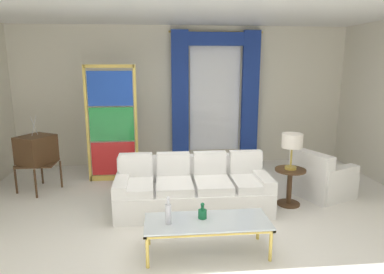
% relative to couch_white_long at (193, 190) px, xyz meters
% --- Properties ---
extents(ground_plane, '(16.00, 16.00, 0.00)m').
position_rel_couch_white_long_xyz_m(ground_plane, '(0.04, -0.48, -0.31)').
color(ground_plane, white).
extents(wall_rear, '(8.00, 0.12, 3.00)m').
position_rel_couch_white_long_xyz_m(wall_rear, '(0.04, 2.58, 1.19)').
color(wall_rear, silver).
rests_on(wall_rear, ground).
extents(ceiling_slab, '(8.00, 7.60, 0.04)m').
position_rel_couch_white_long_xyz_m(ceiling_slab, '(0.04, 0.32, 2.71)').
color(ceiling_slab, white).
extents(curtained_window, '(2.00, 0.17, 2.70)m').
position_rel_couch_white_long_xyz_m(curtained_window, '(0.74, 2.41, 1.44)').
color(curtained_window, white).
rests_on(curtained_window, ground).
extents(couch_white_long, '(2.34, 0.92, 0.86)m').
position_rel_couch_white_long_xyz_m(couch_white_long, '(0.00, 0.00, 0.00)').
color(couch_white_long, white).
rests_on(couch_white_long, ground).
extents(coffee_table, '(1.48, 0.59, 0.41)m').
position_rel_couch_white_long_xyz_m(coffee_table, '(0.04, -1.30, 0.07)').
color(coffee_table, silver).
rests_on(coffee_table, ground).
extents(bottle_blue_decanter, '(0.10, 0.10, 0.20)m').
position_rel_couch_white_long_xyz_m(bottle_blue_decanter, '(-0.00, -1.23, 0.17)').
color(bottle_blue_decanter, '#196B3D').
rests_on(bottle_blue_decanter, coffee_table).
extents(bottle_crystal_tall, '(0.07, 0.07, 0.34)m').
position_rel_couch_white_long_xyz_m(bottle_crystal_tall, '(-0.41, -1.34, 0.24)').
color(bottle_crystal_tall, silver).
rests_on(bottle_crystal_tall, coffee_table).
extents(vintage_tv, '(0.73, 0.76, 1.35)m').
position_rel_couch_white_long_xyz_m(vintage_tv, '(-2.64, 1.03, 0.42)').
color(vintage_tv, '#472D19').
rests_on(vintage_tv, ground).
extents(armchair_white, '(1.07, 1.06, 0.80)m').
position_rel_couch_white_long_xyz_m(armchair_white, '(2.21, 0.30, -0.02)').
color(armchair_white, white).
rests_on(armchair_white, ground).
extents(stained_glass_divider, '(0.95, 0.05, 2.20)m').
position_rel_couch_white_long_xyz_m(stained_glass_divider, '(-1.38, 1.46, 0.75)').
color(stained_glass_divider, gold).
rests_on(stained_glass_divider, ground).
extents(peacock_figurine, '(0.44, 0.60, 0.50)m').
position_rel_couch_white_long_xyz_m(peacock_figurine, '(-1.05, 1.08, -0.09)').
color(peacock_figurine, beige).
rests_on(peacock_figurine, ground).
extents(round_side_table, '(0.48, 0.48, 0.59)m').
position_rel_couch_white_long_xyz_m(round_side_table, '(1.55, -0.01, 0.05)').
color(round_side_table, '#472D19').
rests_on(round_side_table, ground).
extents(table_lamp_brass, '(0.32, 0.32, 0.57)m').
position_rel_couch_white_long_xyz_m(table_lamp_brass, '(1.55, -0.01, 0.72)').
color(table_lamp_brass, '#B29338').
rests_on(table_lamp_brass, round_side_table).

